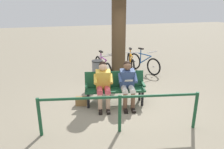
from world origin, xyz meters
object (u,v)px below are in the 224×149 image
(person_reading, at_px, (128,82))
(bicycle_red, at_px, (114,65))
(bench, at_px, (115,85))
(handbag, at_px, (81,101))
(bicycle_black, at_px, (144,63))
(person_companion, at_px, (103,83))
(bicycle_silver, at_px, (131,63))
(bicycle_purple, at_px, (103,67))
(tree_trunk, at_px, (119,36))
(litter_bin, at_px, (97,73))

(person_reading, bearing_deg, bicycle_red, -88.38)
(bench, bearing_deg, handbag, 5.06)
(bench, relative_size, bicycle_black, 1.06)
(person_companion, relative_size, bicycle_silver, 0.72)
(person_reading, relative_size, bicycle_purple, 0.72)
(handbag, xyz_separation_m, bicycle_red, (-1.59, -2.30, 0.24))
(bench, relative_size, tree_trunk, 0.52)
(handbag, relative_size, tree_trunk, 0.09)
(bench, height_order, tree_trunk, tree_trunk)
(bench, relative_size, bicycle_silver, 1.00)
(person_reading, relative_size, bicycle_black, 0.77)
(bench, distance_m, bicycle_black, 2.98)
(person_reading, relative_size, bicycle_red, 0.75)
(bench, distance_m, bicycle_silver, 2.79)
(person_reading, distance_m, bicycle_silver, 2.88)
(bench, height_order, person_reading, person_reading)
(litter_bin, xyz_separation_m, bicycle_black, (-2.05, -0.95, -0.07))
(bicycle_black, distance_m, bicycle_purple, 1.68)
(person_companion, height_order, handbag, person_companion)
(tree_trunk, relative_size, bicycle_red, 2.02)
(bench, height_order, litter_bin, bench)
(bench, height_order, bicycle_red, bicycle_red)
(bicycle_black, bearing_deg, litter_bin, -88.29)
(bicycle_black, distance_m, bicycle_red, 1.18)
(person_reading, height_order, litter_bin, person_reading)
(person_reading, xyz_separation_m, handbag, (1.20, -0.30, -0.54))
(person_companion, distance_m, bicycle_purple, 2.41)
(person_companion, bearing_deg, bicycle_black, -121.99)
(bicycle_silver, xyz_separation_m, bicycle_purple, (1.17, 0.21, 0.00))
(bicycle_silver, relative_size, bicycle_purple, 0.99)
(person_companion, xyz_separation_m, handbag, (0.57, -0.19, -0.54))
(bench, height_order, person_companion, person_companion)
(bicycle_red, bearing_deg, bicycle_silver, 115.33)
(bench, relative_size, bicycle_red, 1.04)
(tree_trunk, xyz_separation_m, litter_bin, (0.76, 0.14, -1.18))
(person_companion, bearing_deg, bicycle_silver, -113.56)
(person_reading, bearing_deg, handbag, -3.86)
(bench, bearing_deg, person_companion, 27.35)
(handbag, bearing_deg, bicycle_silver, -133.90)
(person_companion, xyz_separation_m, litter_bin, (-0.15, -1.48, -0.23))
(person_companion, distance_m, bicycle_red, 2.71)
(bicycle_red, relative_size, bicycle_purple, 0.95)
(bicycle_black, distance_m, bicycle_silver, 0.52)
(bicycle_purple, bearing_deg, bicycle_red, 100.28)
(person_reading, bearing_deg, bench, -26.92)
(litter_bin, height_order, bicycle_purple, bicycle_purple)
(handbag, relative_size, bicycle_black, 0.19)
(person_reading, distance_m, litter_bin, 1.68)
(handbag, bearing_deg, bench, 174.92)
(bicycle_silver, bearing_deg, person_reading, -10.27)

